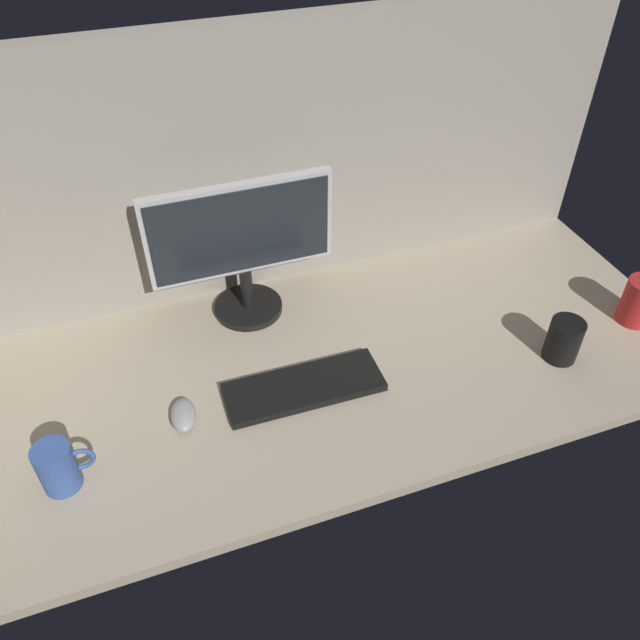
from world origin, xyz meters
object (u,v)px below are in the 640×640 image
monitor (242,243)px  keyboard (304,387)px  mug_ceramic_blue (58,467)px  mug_red_plastic (640,301)px  mug_black_travel (564,340)px  mouse (183,415)px

monitor → keyboard: (4.77, -33.05, -20.11)cm
mug_ceramic_blue → mug_red_plastic: bearing=1.0°
mug_red_plastic → mug_ceramic_blue: bearing=-179.0°
monitor → mug_black_travel: bearing=-32.8°
monitor → mug_black_travel: 81.95cm
monitor → keyboard: bearing=-81.8°
mouse → keyboard: bearing=8.1°
mouse → monitor: bearing=63.5°
mug_black_travel → mug_ceramic_blue: (-116.95, 2.60, 0.08)cm
mouse → mug_black_travel: (90.95, -11.00, 3.84)cm
mug_red_plastic → mug_ceramic_blue: mug_red_plastic is taller
monitor → mug_red_plastic: (94.27, -38.42, -14.92)cm
monitor → keyboard: monitor is taller
mug_red_plastic → keyboard: bearing=176.6°
keyboard → mug_ceramic_blue: (-54.08, -7.92, 4.62)cm
keyboard → mug_black_travel: bearing=-8.6°
mug_ceramic_blue → mouse: bearing=17.9°
monitor → keyboard: 38.97cm
keyboard → mug_red_plastic: size_ratio=2.99×
monitor → mug_red_plastic: bearing=-22.2°
monitor → mug_ceramic_blue: bearing=-140.3°
keyboard → mug_black_travel: 63.90cm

